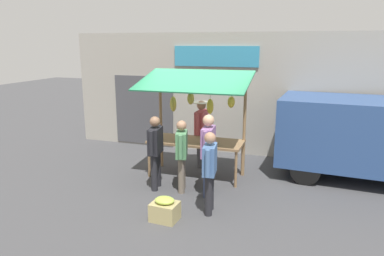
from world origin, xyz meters
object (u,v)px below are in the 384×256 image
shopper_in_grey_tee (210,167)px  shopper_in_striped_shirt (182,151)px  market_stall (197,112)px  vendor_with_sunhat (201,128)px  shopper_with_shopping_bag (208,149)px  shopper_with_ponytail (155,148)px  produce_crate_near (165,210)px  parked_van (373,133)px

shopper_in_grey_tee → shopper_in_striped_shirt: bearing=38.3°
market_stall → vendor_with_sunhat: market_stall is taller
market_stall → shopper_in_striped_shirt: 1.16m
shopper_in_striped_shirt → shopper_in_grey_tee: bearing=-148.9°
market_stall → shopper_with_shopping_bag: size_ratio=1.46×
shopper_with_ponytail → shopper_in_grey_tee: bearing=-125.1°
vendor_with_sunhat → produce_crate_near: size_ratio=3.43×
shopper_with_ponytail → parked_van: size_ratio=0.36×
produce_crate_near → vendor_with_sunhat: bearing=-85.5°
shopper_with_ponytail → shopper_in_grey_tee: 1.60m
shopper_in_striped_shirt → produce_crate_near: bearing=171.5°
market_stall → shopper_with_ponytail: market_stall is taller
shopper_in_grey_tee → parked_van: size_ratio=0.34×
shopper_with_shopping_bag → shopper_with_ponytail: shopper_with_shopping_bag is taller
shopper_with_shopping_bag → shopper_with_ponytail: size_ratio=1.07×
market_stall → parked_van: bearing=-165.7°
shopper_in_striped_shirt → parked_van: parked_van is taller
shopper_with_shopping_bag → shopper_in_grey_tee: bearing=-167.0°
vendor_with_sunhat → parked_van: 3.99m
shopper_with_shopping_bag → parked_van: bearing=-64.0°
shopper_in_striped_shirt → parked_van: size_ratio=0.34×
parked_van → produce_crate_near: 5.07m
vendor_with_sunhat → parked_van: (-3.98, -0.27, 0.10)m
produce_crate_near → shopper_with_ponytail: bearing=-60.3°
shopper_in_grey_tee → shopper_with_shopping_bag: bearing=9.7°
shopper_in_striped_shirt → market_stall: bearing=-16.8°
vendor_with_sunhat → parked_van: size_ratio=0.38×
shopper_with_shopping_bag → shopper_in_grey_tee: shopper_with_shopping_bag is taller
vendor_with_sunhat → shopper_in_striped_shirt: vendor_with_sunhat is taller
market_stall → shopper_in_grey_tee: size_ratio=1.61×
shopper_with_ponytail → vendor_with_sunhat: bearing=-23.6°
vendor_with_sunhat → shopper_in_striped_shirt: size_ratio=1.10×
shopper_with_ponytail → market_stall: bearing=-38.3°
shopper_in_striped_shirt → shopper_with_ponytail: bearing=79.8°
parked_van → shopper_in_striped_shirt: bearing=30.4°
vendor_with_sunhat → shopper_in_striped_shirt: (-0.08, 1.68, -0.13)m
shopper_in_grey_tee → parked_van: bearing=-56.3°
shopper_in_grey_tee → parked_van: parked_van is taller
shopper_in_grey_tee → vendor_with_sunhat: bearing=12.2°
market_stall → vendor_with_sunhat: size_ratio=1.46×
parked_van → market_stall: bearing=18.2°
vendor_with_sunhat → shopper_in_grey_tee: (-0.91, 2.47, -0.13)m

